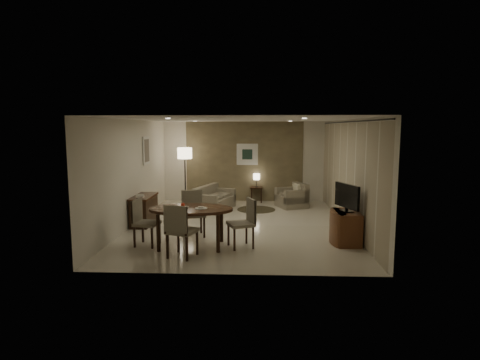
{
  "coord_description": "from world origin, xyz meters",
  "views": [
    {
      "loc": [
        0.46,
        -10.08,
        2.5
      ],
      "look_at": [
        0.0,
        0.2,
        1.15
      ],
      "focal_mm": 30.0,
      "sensor_mm": 36.0,
      "label": 1
    }
  ],
  "objects_px": {
    "chair_far": "(194,214)",
    "armchair": "(292,195)",
    "sofa": "(215,198)",
    "side_table": "(256,195)",
    "dining_table": "(191,227)",
    "chair_near": "(182,230)",
    "console_desk": "(144,210)",
    "floor_lamp": "(185,176)",
    "chair_left": "(147,223)",
    "tv_cabinet": "(347,227)",
    "chair_right": "(241,223)"
  },
  "relations": [
    {
      "from": "console_desk",
      "to": "side_table",
      "type": "relative_size",
      "value": 2.32
    },
    {
      "from": "console_desk",
      "to": "floor_lamp",
      "type": "xyz_separation_m",
      "value": [
        0.57,
        2.84,
        0.55
      ]
    },
    {
      "from": "tv_cabinet",
      "to": "chair_far",
      "type": "height_order",
      "value": "chair_far"
    },
    {
      "from": "chair_far",
      "to": "sofa",
      "type": "distance_m",
      "value": 3.02
    },
    {
      "from": "chair_right",
      "to": "armchair",
      "type": "bearing_deg",
      "value": 140.26
    },
    {
      "from": "console_desk",
      "to": "floor_lamp",
      "type": "bearing_deg",
      "value": 78.63
    },
    {
      "from": "chair_near",
      "to": "chair_far",
      "type": "bearing_deg",
      "value": -70.77
    },
    {
      "from": "chair_left",
      "to": "armchair",
      "type": "height_order",
      "value": "chair_left"
    },
    {
      "from": "chair_right",
      "to": "floor_lamp",
      "type": "distance_m",
      "value": 5.17
    },
    {
      "from": "chair_near",
      "to": "chair_right",
      "type": "xyz_separation_m",
      "value": [
        1.1,
        0.68,
        -0.02
      ]
    },
    {
      "from": "chair_right",
      "to": "armchair",
      "type": "distance_m",
      "value": 4.57
    },
    {
      "from": "tv_cabinet",
      "to": "chair_right",
      "type": "bearing_deg",
      "value": -170.08
    },
    {
      "from": "chair_left",
      "to": "sofa",
      "type": "xyz_separation_m",
      "value": [
        1.03,
        3.81,
        -0.13
      ]
    },
    {
      "from": "console_desk",
      "to": "chair_near",
      "type": "distance_m",
      "value": 2.99
    },
    {
      "from": "chair_left",
      "to": "tv_cabinet",
      "type": "bearing_deg",
      "value": -75.66
    },
    {
      "from": "chair_near",
      "to": "chair_left",
      "type": "bearing_deg",
      "value": -20.23
    },
    {
      "from": "console_desk",
      "to": "floor_lamp",
      "type": "distance_m",
      "value": 2.95
    },
    {
      "from": "chair_left",
      "to": "floor_lamp",
      "type": "relative_size",
      "value": 0.53
    },
    {
      "from": "chair_near",
      "to": "armchair",
      "type": "xyz_separation_m",
      "value": [
        2.53,
        5.02,
        -0.15
      ]
    },
    {
      "from": "chair_far",
      "to": "armchair",
      "type": "distance_m",
      "value": 4.34
    },
    {
      "from": "sofa",
      "to": "side_table",
      "type": "xyz_separation_m",
      "value": [
        1.27,
        1.31,
        -0.1
      ]
    },
    {
      "from": "chair_far",
      "to": "chair_near",
      "type": "bearing_deg",
      "value": -107.08
    },
    {
      "from": "tv_cabinet",
      "to": "armchair",
      "type": "height_order",
      "value": "armchair"
    },
    {
      "from": "chair_near",
      "to": "armchair",
      "type": "bearing_deg",
      "value": -98.29
    },
    {
      "from": "console_desk",
      "to": "tv_cabinet",
      "type": "distance_m",
      "value": 5.11
    },
    {
      "from": "dining_table",
      "to": "chair_near",
      "type": "relative_size",
      "value": 1.67
    },
    {
      "from": "tv_cabinet",
      "to": "console_desk",
      "type": "bearing_deg",
      "value": 162.95
    },
    {
      "from": "console_desk",
      "to": "chair_left",
      "type": "height_order",
      "value": "chair_left"
    },
    {
      "from": "console_desk",
      "to": "chair_far",
      "type": "relative_size",
      "value": 1.15
    },
    {
      "from": "tv_cabinet",
      "to": "sofa",
      "type": "bearing_deg",
      "value": 133.4
    },
    {
      "from": "console_desk",
      "to": "dining_table",
      "type": "distance_m",
      "value": 2.46
    },
    {
      "from": "chair_near",
      "to": "floor_lamp",
      "type": "height_order",
      "value": "floor_lamp"
    },
    {
      "from": "console_desk",
      "to": "sofa",
      "type": "height_order",
      "value": "console_desk"
    },
    {
      "from": "side_table",
      "to": "dining_table",
      "type": "bearing_deg",
      "value": -104.69
    },
    {
      "from": "console_desk",
      "to": "sofa",
      "type": "distance_m",
      "value": 2.54
    },
    {
      "from": "sofa",
      "to": "floor_lamp",
      "type": "bearing_deg",
      "value": 68.54
    },
    {
      "from": "tv_cabinet",
      "to": "chair_left",
      "type": "height_order",
      "value": "chair_left"
    },
    {
      "from": "dining_table",
      "to": "side_table",
      "type": "distance_m",
      "value": 5.33
    },
    {
      "from": "console_desk",
      "to": "dining_table",
      "type": "xyz_separation_m",
      "value": [
        1.56,
        -1.9,
        0.04
      ]
    },
    {
      "from": "tv_cabinet",
      "to": "chair_near",
      "type": "height_order",
      "value": "chair_near"
    },
    {
      "from": "chair_left",
      "to": "armchair",
      "type": "distance_m",
      "value": 5.5
    },
    {
      "from": "tv_cabinet",
      "to": "floor_lamp",
      "type": "relative_size",
      "value": 0.49
    },
    {
      "from": "floor_lamp",
      "to": "console_desk",
      "type": "bearing_deg",
      "value": -101.37
    },
    {
      "from": "chair_right",
      "to": "chair_left",
      "type": "bearing_deg",
      "value": -112.51
    },
    {
      "from": "dining_table",
      "to": "side_table",
      "type": "bearing_deg",
      "value": 75.31
    },
    {
      "from": "console_desk",
      "to": "chair_near",
      "type": "bearing_deg",
      "value": -59.92
    },
    {
      "from": "dining_table",
      "to": "chair_near",
      "type": "bearing_deg",
      "value": -95.15
    },
    {
      "from": "chair_right",
      "to": "tv_cabinet",
      "type": "bearing_deg",
      "value": 78.34
    },
    {
      "from": "chair_far",
      "to": "chair_left",
      "type": "bearing_deg",
      "value": -155.62
    },
    {
      "from": "tv_cabinet",
      "to": "chair_left",
      "type": "relative_size",
      "value": 0.91
    }
  ]
}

